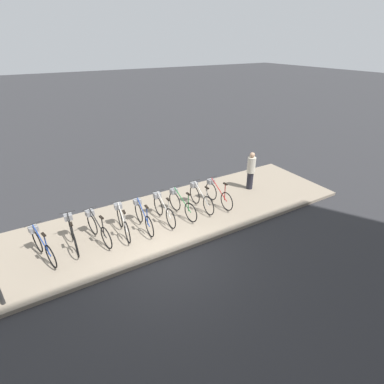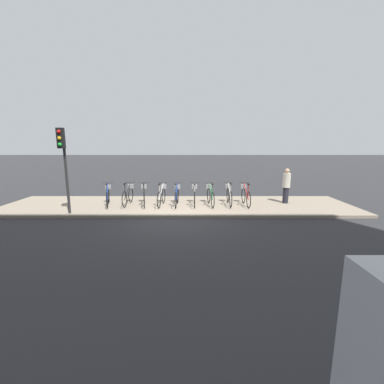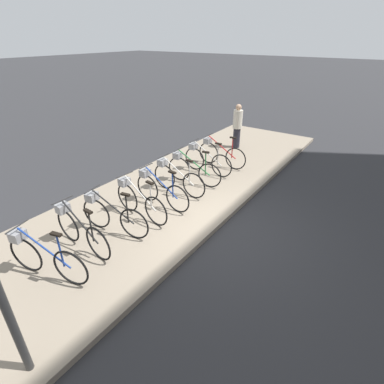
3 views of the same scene
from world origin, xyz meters
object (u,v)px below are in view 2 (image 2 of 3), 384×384
(parked_bicycle_3, at_px, (161,195))
(parked_bicycle_5, at_px, (194,195))
(parked_bicycle_1, at_px, (127,195))
(parked_bicycle_6, at_px, (209,195))
(pedestrian, at_px, (285,185))
(parked_bicycle_0, at_px, (107,195))
(parked_bicycle_2, at_px, (143,195))
(parked_bicycle_4, at_px, (176,195))
(parked_bicycle_8, at_px, (244,195))
(traffic_light, at_px, (62,153))
(parked_bicycle_7, at_px, (228,195))

(parked_bicycle_3, height_order, parked_bicycle_5, same)
(parked_bicycle_1, relative_size, parked_bicycle_5, 1.00)
(parked_bicycle_6, xyz_separation_m, pedestrian, (3.52, 0.38, 0.39))
(parked_bicycle_1, distance_m, parked_bicycle_6, 3.70)
(parked_bicycle_3, distance_m, parked_bicycle_6, 2.18)
(parked_bicycle_0, bearing_deg, parked_bicycle_1, 10.95)
(parked_bicycle_2, relative_size, parked_bicycle_4, 0.99)
(parked_bicycle_3, relative_size, parked_bicycle_4, 1.00)
(parked_bicycle_2, xyz_separation_m, parked_bicycle_3, (0.80, -0.03, 0.00))
(parked_bicycle_8, bearing_deg, parked_bicycle_2, 179.84)
(parked_bicycle_4, bearing_deg, pedestrian, 5.16)
(parked_bicycle_2, bearing_deg, pedestrian, 3.25)
(parked_bicycle_6, xyz_separation_m, parked_bicycle_8, (1.58, -0.00, 0.00))
(parked_bicycle_0, relative_size, pedestrian, 1.03)
(traffic_light, bearing_deg, parked_bicycle_6, 15.09)
(parked_bicycle_6, bearing_deg, traffic_light, -164.91)
(parked_bicycle_5, relative_size, parked_bicycle_7, 1.00)
(parked_bicycle_1, xyz_separation_m, parked_bicycle_5, (3.00, -0.09, 0.00))
(parked_bicycle_4, relative_size, pedestrian, 1.05)
(parked_bicycle_7, distance_m, pedestrian, 2.71)
(parked_bicycle_6, relative_size, pedestrian, 1.05)
(parked_bicycle_3, bearing_deg, parked_bicycle_0, -178.95)
(parked_bicycle_1, relative_size, parked_bicycle_8, 1.00)
(parked_bicycle_0, xyz_separation_m, parked_bicycle_8, (6.15, 0.07, 0.00))
(parked_bicycle_0, height_order, parked_bicycle_1, same)
(parked_bicycle_0, xyz_separation_m, parked_bicycle_4, (3.08, -0.01, 0.00))
(parked_bicycle_8, distance_m, pedestrian, 2.02)
(parked_bicycle_2, relative_size, parked_bicycle_5, 0.99)
(parked_bicycle_1, xyz_separation_m, pedestrian, (7.22, 0.28, 0.39))
(parked_bicycle_8, distance_m, traffic_light, 7.66)
(parked_bicycle_6, bearing_deg, parked_bicycle_8, -0.00)
(parked_bicycle_0, relative_size, parked_bicycle_2, 0.99)
(parked_bicycle_4, bearing_deg, parked_bicycle_5, 5.88)
(parked_bicycle_1, distance_m, parked_bicycle_2, 0.74)
(parked_bicycle_2, bearing_deg, parked_bicycle_6, -0.24)
(parked_bicycle_5, bearing_deg, parked_bicycle_7, 2.56)
(parked_bicycle_5, relative_size, traffic_light, 0.51)
(parked_bicycle_7, relative_size, traffic_light, 0.51)
(parked_bicycle_5, distance_m, parked_bicycle_7, 1.56)
(parked_bicycle_2, distance_m, traffic_light, 3.66)
(parked_bicycle_4, distance_m, parked_bicycle_8, 3.07)
(parked_bicycle_4, height_order, parked_bicycle_7, same)
(parked_bicycle_0, xyz_separation_m, parked_bicycle_5, (3.87, 0.07, 0.00))
(parked_bicycle_1, distance_m, parked_bicycle_8, 5.28)
(parked_bicycle_5, xyz_separation_m, parked_bicycle_6, (0.71, -0.01, 0.00))
(parked_bicycle_7, height_order, traffic_light, traffic_light)
(parked_bicycle_5, height_order, parked_bicycle_6, same)
(pedestrian, xyz_separation_m, traffic_light, (-9.19, -1.91, 1.53))
(parked_bicycle_3, bearing_deg, parked_bicycle_1, 175.36)
(parked_bicycle_5, bearing_deg, parked_bicycle_6, -0.72)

